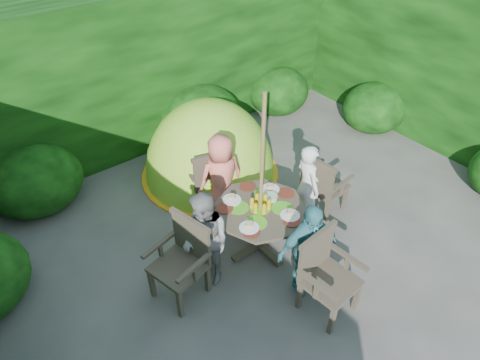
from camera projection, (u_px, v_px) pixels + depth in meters
ground at (313, 271)px, 5.24m from camera, size 60.00×60.00×0.00m
hedge_enclosure at (246, 138)px, 5.30m from camera, size 9.00×9.00×2.50m
patio_table at (260, 214)px, 5.22m from camera, size 1.16×1.16×0.81m
parasol_pole at (261, 180)px, 4.88m from camera, size 0.04×0.04×2.20m
garden_chair_right at (322, 184)px, 5.78m from camera, size 0.55×0.61×0.93m
garden_chair_left at (183, 258)px, 4.73m from camera, size 0.64×0.68×0.96m
garden_chair_back at (208, 176)px, 5.93m from camera, size 0.64×0.59×0.92m
garden_chair_front at (325, 273)px, 4.56m from camera, size 0.62×0.57×0.96m
child_right at (307, 186)px, 5.57m from camera, size 0.39×0.50×1.23m
child_left at (206, 240)px, 4.79m from camera, size 0.54×0.66×1.25m
child_back at (221, 178)px, 5.66m from camera, size 0.69×0.52×1.28m
child_front at (307, 250)px, 4.68m from camera, size 0.78×0.47×1.25m
dome_tent at (211, 173)px, 6.79m from camera, size 2.33×2.33×2.46m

